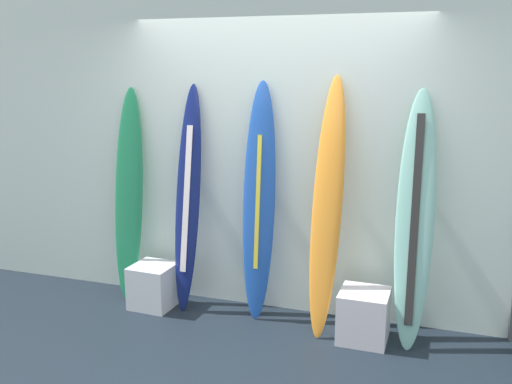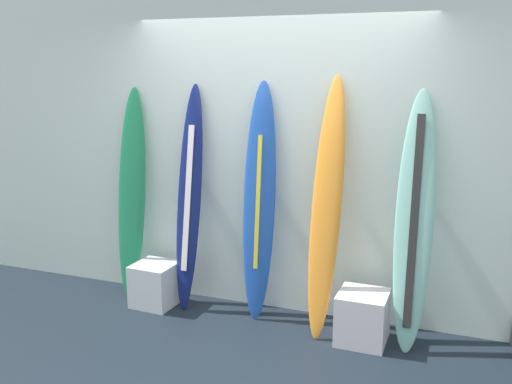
{
  "view_description": "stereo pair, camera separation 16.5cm",
  "coord_description": "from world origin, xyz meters",
  "px_view_note": "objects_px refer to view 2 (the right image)",
  "views": [
    {
      "loc": [
        1.35,
        -3.35,
        2.11
      ],
      "look_at": [
        -0.09,
        0.95,
        1.1
      ],
      "focal_mm": 39.92,
      "sensor_mm": 36.0,
      "label": 1
    },
    {
      "loc": [
        1.51,
        -3.3,
        2.11
      ],
      "look_at": [
        -0.09,
        0.95,
        1.1
      ],
      "focal_mm": 39.92,
      "sensor_mm": 36.0,
      "label": 2
    }
  ],
  "objects_px": {
    "surfboard_seafoam": "(414,221)",
    "display_block_left": "(155,284)",
    "surfboard_cobalt": "(259,202)",
    "display_block_center": "(362,317)",
    "surfboard_sunset": "(326,208)",
    "surfboard_navy": "(189,200)",
    "surfboard_emerald": "(132,196)"
  },
  "relations": [
    {
      "from": "surfboard_seafoam",
      "to": "display_block_left",
      "type": "relative_size",
      "value": 5.09
    },
    {
      "from": "surfboard_cobalt",
      "to": "display_block_center",
      "type": "xyz_separation_m",
      "value": [
        0.93,
        -0.19,
        -0.8
      ]
    },
    {
      "from": "display_block_center",
      "to": "surfboard_sunset",
      "type": "bearing_deg",
      "value": 162.09
    },
    {
      "from": "display_block_center",
      "to": "surfboard_seafoam",
      "type": "bearing_deg",
      "value": 19.41
    },
    {
      "from": "surfboard_navy",
      "to": "surfboard_sunset",
      "type": "distance_m",
      "value": 1.24
    },
    {
      "from": "surfboard_navy",
      "to": "surfboard_cobalt",
      "type": "height_order",
      "value": "surfboard_cobalt"
    },
    {
      "from": "surfboard_emerald",
      "to": "surfboard_cobalt",
      "type": "xyz_separation_m",
      "value": [
        1.24,
        -0.01,
        0.05
      ]
    },
    {
      "from": "surfboard_emerald",
      "to": "surfboard_navy",
      "type": "bearing_deg",
      "value": -2.75
    },
    {
      "from": "surfboard_navy",
      "to": "display_block_left",
      "type": "xyz_separation_m",
      "value": [
        -0.3,
        -0.12,
        -0.77
      ]
    },
    {
      "from": "surfboard_sunset",
      "to": "display_block_center",
      "type": "xyz_separation_m",
      "value": [
        0.33,
        -0.11,
        -0.82
      ]
    },
    {
      "from": "surfboard_sunset",
      "to": "surfboard_seafoam",
      "type": "xyz_separation_m",
      "value": [
        0.67,
        0.01,
        -0.05
      ]
    },
    {
      "from": "surfboard_seafoam",
      "to": "display_block_center",
      "type": "height_order",
      "value": "surfboard_seafoam"
    },
    {
      "from": "surfboard_cobalt",
      "to": "surfboard_emerald",
      "type": "bearing_deg",
      "value": 179.66
    },
    {
      "from": "surfboard_emerald",
      "to": "surfboard_sunset",
      "type": "xyz_separation_m",
      "value": [
        1.83,
        -0.09,
        0.08
      ]
    },
    {
      "from": "display_block_center",
      "to": "surfboard_navy",
      "type": "bearing_deg",
      "value": 173.72
    },
    {
      "from": "surfboard_seafoam",
      "to": "display_block_center",
      "type": "relative_size",
      "value": 4.89
    },
    {
      "from": "surfboard_navy",
      "to": "surfboard_sunset",
      "type": "relative_size",
      "value": 0.96
    },
    {
      "from": "surfboard_cobalt",
      "to": "display_block_left",
      "type": "relative_size",
      "value": 5.21
    },
    {
      "from": "surfboard_seafoam",
      "to": "display_block_left",
      "type": "bearing_deg",
      "value": -178.28
    },
    {
      "from": "surfboard_seafoam",
      "to": "display_block_center",
      "type": "xyz_separation_m",
      "value": [
        -0.33,
        -0.12,
        -0.78
      ]
    },
    {
      "from": "surfboard_navy",
      "to": "display_block_center",
      "type": "bearing_deg",
      "value": -6.28
    },
    {
      "from": "surfboard_sunset",
      "to": "surfboard_emerald",
      "type": "bearing_deg",
      "value": 177.09
    },
    {
      "from": "surfboard_cobalt",
      "to": "surfboard_seafoam",
      "type": "xyz_separation_m",
      "value": [
        1.26,
        -0.08,
        -0.02
      ]
    },
    {
      "from": "surfboard_cobalt",
      "to": "display_block_center",
      "type": "distance_m",
      "value": 1.24
    },
    {
      "from": "surfboard_sunset",
      "to": "surfboard_seafoam",
      "type": "bearing_deg",
      "value": 0.83
    },
    {
      "from": "surfboard_cobalt",
      "to": "surfboard_sunset",
      "type": "xyz_separation_m",
      "value": [
        0.59,
        -0.09,
        0.03
      ]
    },
    {
      "from": "surfboard_navy",
      "to": "display_block_center",
      "type": "relative_size",
      "value": 4.92
    },
    {
      "from": "surfboard_navy",
      "to": "surfboard_cobalt",
      "type": "relative_size",
      "value": 0.98
    },
    {
      "from": "surfboard_cobalt",
      "to": "surfboard_seafoam",
      "type": "height_order",
      "value": "surfboard_cobalt"
    },
    {
      "from": "surfboard_cobalt",
      "to": "surfboard_seafoam",
      "type": "relative_size",
      "value": 1.02
    },
    {
      "from": "display_block_left",
      "to": "display_block_center",
      "type": "xyz_separation_m",
      "value": [
        1.87,
        -0.05,
        0.01
      ]
    },
    {
      "from": "surfboard_navy",
      "to": "display_block_left",
      "type": "height_order",
      "value": "surfboard_navy"
    }
  ]
}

